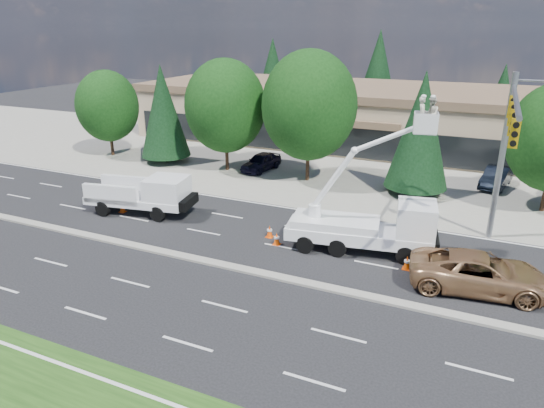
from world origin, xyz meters
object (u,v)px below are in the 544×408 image
at_px(minivan, 480,273).
at_px(signal_mast, 507,139).
at_px(utility_pickup, 145,198).
at_px(bucket_truck, 375,220).

bearing_deg(minivan, signal_mast, -11.76).
relative_size(signal_mast, utility_pickup, 1.52).
bearing_deg(bucket_truck, minivan, -29.91).
bearing_deg(minivan, utility_pickup, 78.05).
xyz_separation_m(utility_pickup, minivan, (19.56, -1.56, -0.16)).
relative_size(utility_pickup, bucket_truck, 0.82).
distance_m(signal_mast, minivan, 6.78).
bearing_deg(minivan, bucket_truck, 62.30).
bearing_deg(utility_pickup, signal_mast, -2.41).
bearing_deg(signal_mast, utility_pickup, -172.10).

